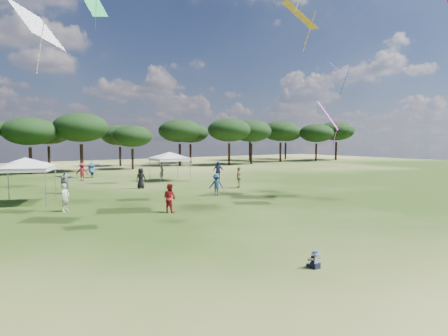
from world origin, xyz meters
The scene contains 6 objects.
ground centered at (0.00, 0.00, 0.00)m, with size 140.00×140.00×0.00m, color #2E4615.
tree_line centered at (2.39, 47.41, 5.42)m, with size 108.78×17.63×7.77m.
tent_left centered at (-5.91, 21.33, 2.88)m, with size 5.92×5.92×3.31m.
tent_right centered at (7.82, 28.27, 2.78)m, with size 6.58×6.58×3.20m.
toddler centered at (0.13, 2.39, 0.26)m, with size 0.39×0.43×0.58m.
festival_crowd centered at (-1.50, 25.56, 0.88)m, with size 28.39×23.49×1.91m.
Camera 1 is at (-9.09, -5.69, 4.19)m, focal length 30.00 mm.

